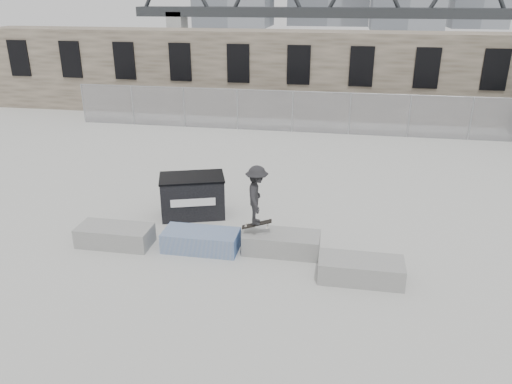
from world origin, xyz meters
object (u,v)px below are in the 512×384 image
planter_far_left (115,235)px  planter_offset (361,269)px  planter_center_left (201,240)px  skateboarder (257,196)px  planter_center_right (281,242)px  dumpster (193,196)px

planter_far_left → planter_offset: size_ratio=1.00×
planter_far_left → planter_offset: bearing=-5.7°
planter_center_left → skateboarder: 2.00m
skateboarder → planter_far_left: bearing=85.7°
planter_center_left → planter_offset: 4.26m
planter_offset → planter_center_left: bearing=169.4°
planter_center_left → planter_center_right: 2.15m
planter_center_left → planter_offset: (4.18, -0.79, 0.00)m
planter_center_left → planter_center_right: (2.13, 0.25, 0.00)m
planter_far_left → dumpster: 2.74m
planter_center_right → planter_offset: 2.30m
planter_far_left → planter_center_left: same height
planter_far_left → skateboarder: skateboarder is taller
planter_far_left → planter_center_right: (4.52, 0.38, 0.00)m
planter_center_left → skateboarder: bearing=5.5°
planter_center_right → dumpster: dumpster is taller
planter_far_left → planter_offset: 6.60m
planter_far_left → planter_offset: same height
skateboarder → planter_center_right: bearing=-89.2°
skateboarder → planter_center_left: bearing=87.2°
planter_center_right → dumpster: 3.54m
dumpster → skateboarder: skateboarder is taller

